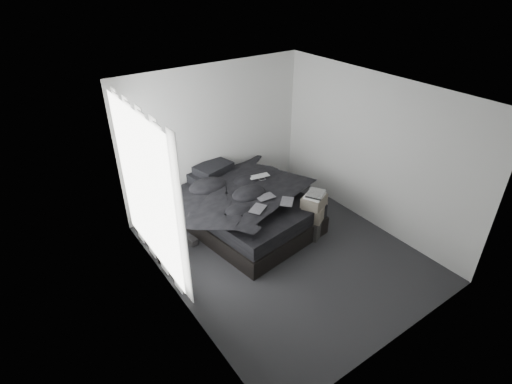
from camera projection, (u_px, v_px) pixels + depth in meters
floor at (285, 253)px, 6.41m from camera, size 3.60×4.20×0.01m
ceiling at (292, 93)px, 5.09m from camera, size 3.60×4.20×0.01m
wall_back at (215, 136)px, 7.23m from camera, size 3.60×0.01×2.60m
wall_front at (412, 260)px, 4.27m from camera, size 3.60×0.01×2.60m
wall_left at (173, 224)px, 4.86m from camera, size 0.01×4.20×2.60m
wall_right at (372, 152)px, 6.64m from camera, size 0.01×4.20×2.60m
window_left at (146, 189)px, 5.48m from camera, size 0.02×2.00×2.30m
curtain_left at (150, 193)px, 5.54m from camera, size 0.06×2.12×2.48m
bed at (245, 217)px, 7.01m from camera, size 2.06×2.54×0.31m
mattress at (245, 204)px, 6.87m from camera, size 1.99×2.46×0.25m
duvet at (247, 192)px, 6.70m from camera, size 1.97×2.20×0.27m
pillow_lower at (210, 176)px, 7.29m from camera, size 0.76×0.57×0.16m
pillow_upper at (213, 168)px, 7.25m from camera, size 0.74×0.59×0.15m
laptop at (261, 174)px, 6.95m from camera, size 0.40×0.30×0.03m
comic_a at (258, 204)px, 6.11m from camera, size 0.35×0.31×0.01m
comic_b at (266, 192)px, 6.41m from camera, size 0.30×0.21×0.01m
comic_c at (287, 196)px, 6.29m from camera, size 0.34×0.34×0.01m
side_stand at (165, 235)px, 6.17m from camera, size 0.51×0.51×0.77m
papers at (163, 214)px, 5.97m from camera, size 0.31×0.24×0.02m
floor_books at (193, 241)px, 6.58m from camera, size 0.15×0.19×0.12m
box_lower at (312, 225)px, 6.78m from camera, size 0.54×0.50×0.33m
box_mid at (314, 211)px, 6.64m from camera, size 0.52×0.48×0.25m
box_upper at (314, 201)px, 6.52m from camera, size 0.48×0.44×0.17m
art_book_white at (315, 195)px, 6.48m from camera, size 0.42×0.38×0.03m
art_book_snake at (316, 193)px, 6.46m from camera, size 0.41×0.39×0.03m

